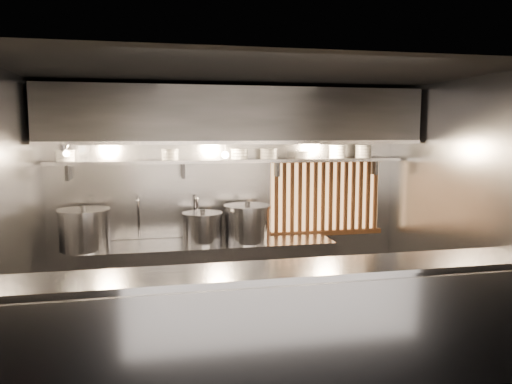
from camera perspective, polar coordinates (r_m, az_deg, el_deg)
name	(u,v)px	position (r m, az deg, el deg)	size (l,w,h in m)	color
floor	(254,350)	(5.40, -0.23, -17.63)	(4.50, 4.50, 0.00)	black
ceiling	(254,73)	(4.94, -0.25, 13.40)	(4.50, 4.50, 0.00)	black
wall_back	(230,197)	(6.44, -3.02, -0.61)	(4.50, 4.50, 0.00)	gray
wall_left	(11,225)	(5.03, -26.25, -3.45)	(3.00, 3.00, 0.00)	gray
wall_right	(455,209)	(5.87, 21.78, -1.83)	(3.00, 3.00, 0.00)	gray
serving_counter	(278,334)	(4.32, 2.53, -15.95)	(4.50, 0.56, 1.13)	#A0A0A5
cooking_bench	(211,278)	(6.24, -5.17, -9.81)	(3.00, 0.70, 0.90)	#A0A0A5
bowl_shelf	(232,161)	(6.22, -2.78, 3.57)	(4.40, 0.34, 0.04)	#A0A0A5
exhaust_hood	(235,116)	(5.99, -2.46, 8.65)	(4.40, 0.81, 0.65)	#2D2D30
wood_screen	(326,197)	(6.73, 8.04, -0.51)	(1.56, 0.09, 1.04)	#F8B76F
faucet_left	(138,209)	(6.24, -13.30, -1.89)	(0.04, 0.30, 0.50)	silver
faucet_right	(196,207)	(6.26, -6.89, -1.72)	(0.04, 0.30, 0.50)	silver
heat_lamp	(64,148)	(5.72, -21.13, 4.70)	(0.25, 0.35, 0.20)	#A0A0A5
pendant_bulb	(225,155)	(6.08, -3.53, 4.26)	(0.09, 0.09, 0.19)	#2D2D30
stock_pot_left	(84,229)	(6.03, -19.02, -4.04)	(0.72, 0.72, 0.51)	#A0A0A5
stock_pot_mid	(247,223)	(6.12, -0.98, -3.57)	(0.68, 0.68, 0.49)	#A0A0A5
stock_pot_right	(203,228)	(6.06, -6.11, -4.08)	(0.59, 0.59, 0.41)	#A0A0A5
bowl_stack_0	(65,156)	(6.20, -20.96, 3.91)	(0.22, 0.22, 0.13)	white
bowl_stack_1	(170,155)	(6.13, -9.80, 4.24)	(0.21, 0.21, 0.13)	white
bowl_stack_2	(239,154)	(6.23, -1.93, 4.37)	(0.22, 0.22, 0.13)	white
bowl_stack_3	(268,154)	(6.31, 1.43, 4.40)	(0.22, 0.22, 0.13)	white
bowl_stack_4	(303,155)	(6.43, 5.37, 4.26)	(0.21, 0.21, 0.09)	white
bowl_stack_5	(337,152)	(6.58, 9.22, 4.59)	(0.21, 0.21, 0.17)	white
bowl_stack_6	(363,151)	(6.73, 12.17, 4.57)	(0.22, 0.22, 0.17)	white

